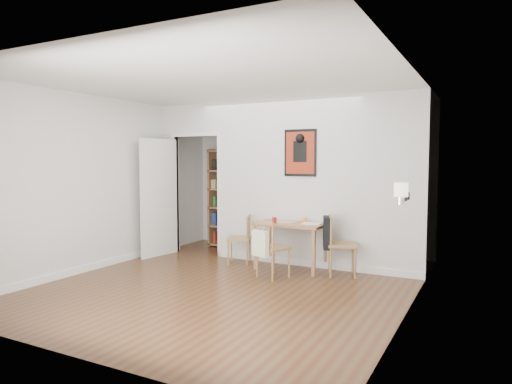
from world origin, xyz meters
The scene contains 15 objects.
ground centered at (0.00, 0.00, 0.00)m, with size 5.20×5.20×0.00m, color #4C3418.
room_shell centered at (0.10, 1.34, 1.30)m, with size 5.20×5.20×5.20m.
dining_table centered at (0.36, 1.10, 0.62)m, with size 1.03×0.66×0.70m.
chair_left centered at (-0.52, 1.06, 0.39)m, with size 0.50×0.50×0.77m.
chair_right centered at (1.14, 1.06, 0.45)m, with size 0.60×0.56×0.87m.
chair_front centered at (0.33, 0.49, 0.41)m, with size 0.53×0.56×0.82m.
bookshelf centered at (-1.37, 2.17, 0.91)m, with size 0.78×0.31×1.84m.
fireplace centered at (2.16, 0.25, 0.62)m, with size 0.45×1.25×1.16m.
red_glass centered at (0.15, 0.95, 0.75)m, with size 0.07×0.07×0.09m, color maroon.
orange_fruit centered at (0.52, 1.20, 0.74)m, with size 0.08×0.08×0.08m, color orange.
placemat centered at (0.21, 1.12, 0.70)m, with size 0.37×0.28×0.00m, color beige.
notebook centered at (0.68, 1.10, 0.71)m, with size 0.28×0.20×0.01m, color silver.
mantel_lamp centered at (2.15, -0.11, 1.31)m, with size 0.15×0.15×0.24m.
ceramic_jar_a centered at (2.10, 0.36, 1.22)m, with size 0.10×0.10×0.12m, color black.
ceramic_jar_b centered at (2.11, 0.56, 1.21)m, with size 0.07×0.07×0.09m, color black.
Camera 1 is at (3.03, -5.17, 1.64)m, focal length 32.00 mm.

